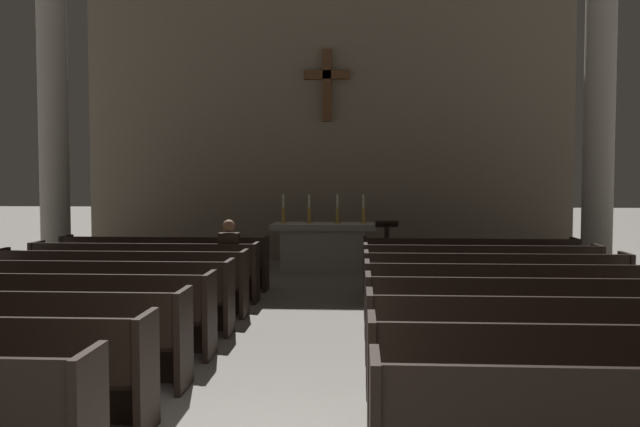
{
  "coord_description": "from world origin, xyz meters",
  "views": [
    {
      "loc": [
        0.78,
        -4.02,
        2.0
      ],
      "look_at": [
        0.0,
        9.21,
        1.28
      ],
      "focal_mm": 38.29,
      "sensor_mm": 36.0,
      "label": 1
    }
  ],
  "objects_px": {
    "pew_right_row_3": "(568,345)",
    "column_left_second": "(53,126)",
    "pew_left_row_7": "(145,272)",
    "pew_left_row_8": "(165,263)",
    "pew_right_row_5": "(513,300)",
    "column_right_second": "(599,123)",
    "pew_left_row_5": "(90,296)",
    "candlestick_outer_right": "(363,214)",
    "altar": "(323,245)",
    "lone_worshipper": "(230,259)",
    "pew_right_row_2": "(613,382)",
    "candlestick_inner_right": "(337,214)",
    "pew_right_row_7": "(481,274)",
    "lectern": "(387,251)",
    "pew_right_row_6": "(495,286)",
    "pew_left_row_4": "(51,314)",
    "candlestick_inner_left": "(309,214)",
    "pew_right_row_8": "(469,265)",
    "pew_left_row_6": "(121,282)",
    "pew_right_row_4": "(536,319)",
    "candlestick_outer_left": "(283,214)"
  },
  "relations": [
    {
      "from": "pew_right_row_5",
      "to": "column_right_second",
      "type": "height_order",
      "value": "column_right_second"
    },
    {
      "from": "column_left_second",
      "to": "lone_worshipper",
      "type": "height_order",
      "value": "column_left_second"
    },
    {
      "from": "pew_right_row_2",
      "to": "column_left_second",
      "type": "relative_size",
      "value": 0.59
    },
    {
      "from": "pew_left_row_7",
      "to": "candlestick_outer_left",
      "type": "height_order",
      "value": "candlestick_outer_left"
    },
    {
      "from": "pew_left_row_8",
      "to": "pew_right_row_5",
      "type": "height_order",
      "value": "same"
    },
    {
      "from": "pew_right_row_4",
      "to": "lone_worshipper",
      "type": "height_order",
      "value": "lone_worshipper"
    },
    {
      "from": "candlestick_outer_left",
      "to": "candlestick_inner_left",
      "type": "bearing_deg",
      "value": 0.0
    },
    {
      "from": "pew_left_row_8",
      "to": "pew_right_row_5",
      "type": "relative_size",
      "value": 1.0
    },
    {
      "from": "pew_left_row_6",
      "to": "pew_right_row_6",
      "type": "height_order",
      "value": "same"
    },
    {
      "from": "pew_right_row_2",
      "to": "altar",
      "type": "relative_size",
      "value": 1.65
    },
    {
      "from": "pew_right_row_3",
      "to": "column_left_second",
      "type": "distance_m",
      "value": 10.85
    },
    {
      "from": "pew_left_row_7",
      "to": "candlestick_outer_left",
      "type": "xyz_separation_m",
      "value": [
        1.81,
        3.74,
        0.72
      ]
    },
    {
      "from": "pew_left_row_6",
      "to": "column_left_second",
      "type": "distance_m",
      "value": 5.14
    },
    {
      "from": "pew_right_row_5",
      "to": "column_right_second",
      "type": "bearing_deg",
      "value": 61.21
    },
    {
      "from": "lectern",
      "to": "pew_right_row_6",
      "type": "bearing_deg",
      "value": -69.6
    },
    {
      "from": "pew_left_row_5",
      "to": "pew_right_row_5",
      "type": "distance_m",
      "value": 5.31
    },
    {
      "from": "pew_left_row_7",
      "to": "pew_right_row_5",
      "type": "relative_size",
      "value": 1.0
    },
    {
      "from": "pew_right_row_8",
      "to": "pew_right_row_2",
      "type": "bearing_deg",
      "value": -90.0
    },
    {
      "from": "pew_right_row_7",
      "to": "candlestick_inner_left",
      "type": "height_order",
      "value": "candlestick_inner_left"
    },
    {
      "from": "pew_right_row_2",
      "to": "altar",
      "type": "bearing_deg",
      "value": 105.93
    },
    {
      "from": "pew_left_row_5",
      "to": "candlestick_outer_right",
      "type": "height_order",
      "value": "candlestick_outer_right"
    },
    {
      "from": "pew_right_row_2",
      "to": "column_right_second",
      "type": "xyz_separation_m",
      "value": [
        2.61,
        8.09,
        2.52
      ]
    },
    {
      "from": "pew_right_row_2",
      "to": "candlestick_inner_left",
      "type": "relative_size",
      "value": 5.96
    },
    {
      "from": "candlestick_inner_left",
      "to": "candlestick_outer_right",
      "type": "height_order",
      "value": "same"
    },
    {
      "from": "pew_right_row_4",
      "to": "candlestick_outer_left",
      "type": "height_order",
      "value": "candlestick_outer_left"
    },
    {
      "from": "candlestick_outer_left",
      "to": "pew_right_row_8",
      "type": "bearing_deg",
      "value": -36.83
    },
    {
      "from": "pew_left_row_7",
      "to": "pew_left_row_8",
      "type": "height_order",
      "value": "same"
    },
    {
      "from": "pew_right_row_2",
      "to": "lone_worshipper",
      "type": "relative_size",
      "value": 2.75
    },
    {
      "from": "pew_left_row_6",
      "to": "pew_right_row_6",
      "type": "xyz_separation_m",
      "value": [
        5.31,
        0.0,
        0.0
      ]
    },
    {
      "from": "pew_right_row_3",
      "to": "lone_worshipper",
      "type": "bearing_deg",
      "value": 131.28
    },
    {
      "from": "pew_right_row_4",
      "to": "pew_right_row_8",
      "type": "relative_size",
      "value": 1.0
    },
    {
      "from": "candlestick_inner_right",
      "to": "candlestick_outer_right",
      "type": "xyz_separation_m",
      "value": [
        0.55,
        0.0,
        0.0
      ]
    },
    {
      "from": "candlestick_inner_left",
      "to": "pew_right_row_8",
      "type": "bearing_deg",
      "value": -41.61
    },
    {
      "from": "lone_worshipper",
      "to": "pew_left_row_6",
      "type": "bearing_deg",
      "value": -139.92
    },
    {
      "from": "candlestick_outer_right",
      "to": "pew_right_row_6",
      "type": "bearing_deg",
      "value": -69.59
    },
    {
      "from": "pew_left_row_5",
      "to": "lectern",
      "type": "bearing_deg",
      "value": 50.31
    },
    {
      "from": "altar",
      "to": "candlestick_inner_left",
      "type": "relative_size",
      "value": 3.61
    },
    {
      "from": "pew_left_row_5",
      "to": "column_right_second",
      "type": "relative_size",
      "value": 0.59
    },
    {
      "from": "altar",
      "to": "lone_worshipper",
      "type": "xyz_separation_m",
      "value": [
        -1.29,
        -3.7,
        0.16
      ]
    },
    {
      "from": "pew_left_row_4",
      "to": "pew_left_row_7",
      "type": "distance_m",
      "value": 3.34
    },
    {
      "from": "pew_right_row_4",
      "to": "candlestick_outer_left",
      "type": "xyz_separation_m",
      "value": [
        -3.51,
        7.08,
        0.72
      ]
    },
    {
      "from": "pew_right_row_8",
      "to": "lone_worshipper",
      "type": "distance_m",
      "value": 4.09
    },
    {
      "from": "candlestick_outer_left",
      "to": "pew_right_row_2",
      "type": "bearing_deg",
      "value": -69.35
    },
    {
      "from": "pew_right_row_3",
      "to": "pew_left_row_4",
      "type": "bearing_deg",
      "value": 168.16
    },
    {
      "from": "pew_right_row_3",
      "to": "pew_left_row_8",
      "type": "bearing_deg",
      "value": 133.66
    },
    {
      "from": "pew_left_row_6",
      "to": "pew_right_row_7",
      "type": "distance_m",
      "value": 5.43
    },
    {
      "from": "pew_right_row_7",
      "to": "column_left_second",
      "type": "relative_size",
      "value": 0.59
    },
    {
      "from": "pew_left_row_7",
      "to": "candlestick_inner_left",
      "type": "distance_m",
      "value": 4.48
    },
    {
      "from": "candlestick_inner_right",
      "to": "pew_right_row_8",
      "type": "bearing_deg",
      "value": -48.1
    },
    {
      "from": "pew_left_row_8",
      "to": "candlestick_inner_right",
      "type": "height_order",
      "value": "candlestick_inner_right"
    }
  ]
}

